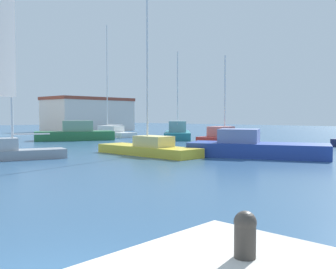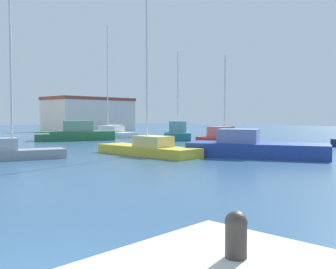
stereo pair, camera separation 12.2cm
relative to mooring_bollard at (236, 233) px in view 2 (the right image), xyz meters
name	(u,v)px [view 2 (the right image)]	position (x,y,z in m)	size (l,w,h in m)	color
water	(91,149)	(13.91, 22.40, -1.17)	(160.00, 160.00, 0.00)	#2D5175
mooring_bollard	(236,233)	(0.00, 0.00, 0.00)	(0.27, 0.27, 0.55)	#38332D
sailboat_white_far_left	(109,132)	(26.28, 35.98, -0.63)	(2.87, 9.07, 13.56)	white
sailboat_yellow_center_channel	(148,147)	(13.77, 15.90, -0.67)	(2.28, 7.84, 12.55)	gold
motorboat_blue_distant_east	(255,148)	(17.51, 10.30, -0.61)	(5.97, 8.84, 1.71)	#233D93
sailboat_red_outer_mooring	(224,139)	(23.01, 16.53, -0.53)	(5.41, 1.86, 7.50)	#B22823
motorboat_green_near_pier	(76,133)	(19.33, 32.61, -0.45)	(8.19, 6.06, 2.02)	#28703D
sailboat_grey_mid_harbor	(10,151)	(6.37, 19.71, -0.66)	(6.10, 3.36, 9.79)	gray
sailboat_teal_inner_mooring	(178,133)	(28.57, 26.64, -0.53)	(8.27, 7.78, 9.62)	#1E707A
warehouse_block	(89,114)	(34.96, 52.23, 1.61)	(14.06, 7.62, 5.54)	beige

